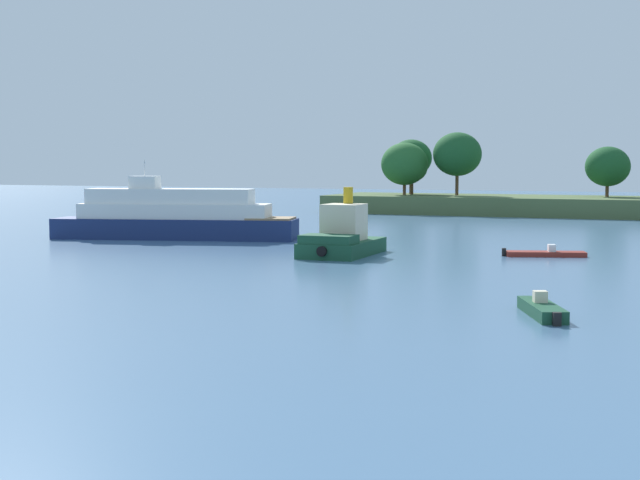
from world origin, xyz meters
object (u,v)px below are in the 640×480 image
(white_riverboat, at_px, (174,217))
(fishing_skiff, at_px, (545,253))
(small_motorboat, at_px, (542,309))
(tugboat, at_px, (342,238))

(white_riverboat, bearing_deg, fishing_skiff, -4.53)
(small_motorboat, xyz_separation_m, tugboat, (-17.59, 20.95, 0.93))
(fishing_skiff, height_order, small_motorboat, small_motorboat)
(small_motorboat, height_order, white_riverboat, white_riverboat)
(fishing_skiff, distance_m, white_riverboat, 32.48)
(fishing_skiff, height_order, white_riverboat, white_riverboat)
(white_riverboat, bearing_deg, tugboat, -21.62)
(white_riverboat, xyz_separation_m, tugboat, (18.69, -7.41, -0.68))
(small_motorboat, bearing_deg, white_riverboat, 141.99)
(tugboat, bearing_deg, fishing_skiff, 19.54)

